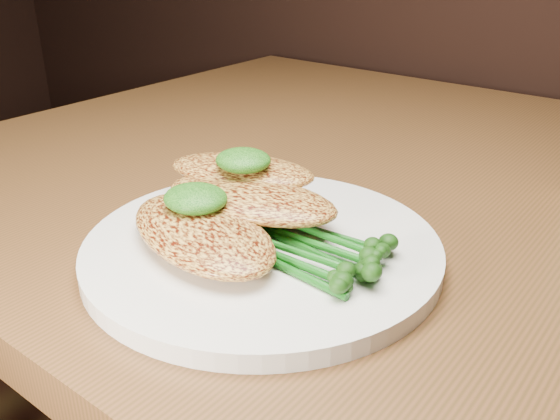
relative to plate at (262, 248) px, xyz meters
The scene contains 7 objects.
plate is the anchor object (origin of this frame).
chicken_front 0.05m from the plate, 128.34° to the right, with size 0.15×0.08×0.02m, color gold.
chicken_mid 0.04m from the plate, 145.18° to the left, with size 0.15×0.07×0.02m, color gold.
chicken_back 0.08m from the plate, 142.30° to the left, with size 0.13×0.07×0.02m, color gold.
pesto_front 0.06m from the plate, 152.15° to the right, with size 0.05×0.05×0.02m, color #083608.
pesto_back 0.08m from the plate, 143.70° to the left, with size 0.05×0.04×0.02m, color #083608.
broccolini_bundle 0.05m from the plate, ahead, with size 0.12×0.10×0.02m, color #135813, non-canonical shape.
Camera 1 is at (0.15, 0.52, 0.98)m, focal length 38.57 mm.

